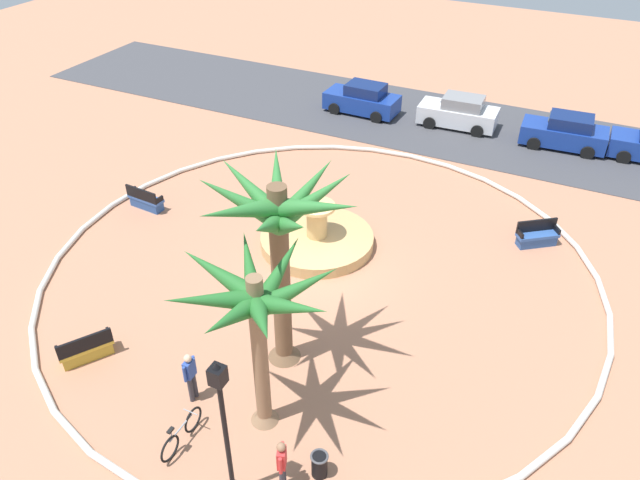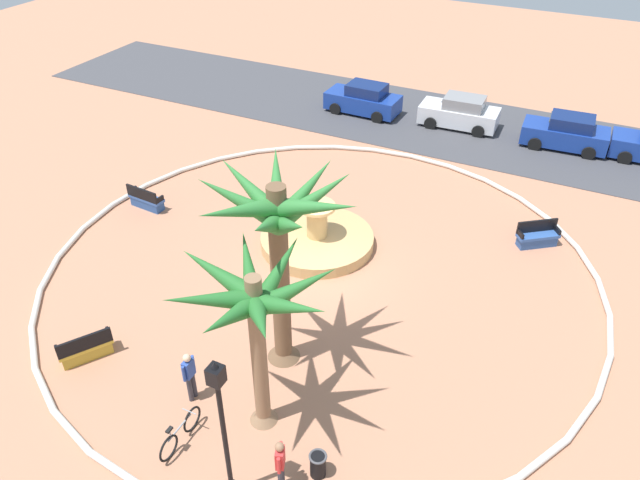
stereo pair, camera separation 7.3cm
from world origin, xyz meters
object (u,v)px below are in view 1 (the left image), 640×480
(bicycle_red_frame, at_px, (182,433))
(bench_east, at_px, (537,237))
(bench_west, at_px, (86,350))
(parked_car_leftmost, at_px, (362,99))
(palm_tree_near_fountain, at_px, (256,308))
(palm_tree_by_curb, at_px, (279,228))
(bench_north, at_px, (146,201))
(person_cyclist_photo, at_px, (190,375))
(trash_bin, at_px, (319,464))
(parked_car_third, at_px, (565,132))
(person_cyclist_helmet, at_px, (282,464))
(fountain, at_px, (317,239))
(parked_car_second, at_px, (459,113))
(lamppost, at_px, (224,422))

(bicycle_red_frame, bearing_deg, bench_east, 63.36)
(bench_west, xyz_separation_m, parked_car_leftmost, (0.23, 20.69, 0.43))
(palm_tree_near_fountain, xyz_separation_m, palm_tree_by_curb, (-0.67, 2.33, 0.63))
(bench_north, relative_size, person_cyclist_photo, 0.97)
(parked_car_leftmost, bearing_deg, trash_bin, -69.79)
(bicycle_red_frame, xyz_separation_m, person_cyclist_photo, (-0.63, 1.36, 0.56))
(bench_east, xyz_separation_m, bicycle_red_frame, (-6.66, -13.27, 0.04))
(bench_east, relative_size, parked_car_third, 0.39)
(bench_west, relative_size, person_cyclist_helmet, 0.95)
(parked_car_leftmost, bearing_deg, person_cyclist_photo, -80.19)
(fountain, bearing_deg, palm_tree_near_fountain, -73.38)
(palm_tree_near_fountain, height_order, parked_car_second, palm_tree_near_fountain)
(lamppost, distance_m, person_cyclist_helmet, 2.05)
(lamppost, bearing_deg, bicycle_red_frame, 162.63)
(palm_tree_near_fountain, xyz_separation_m, parked_car_second, (-0.54, 20.89, -3.28))
(palm_tree_near_fountain, bearing_deg, bench_east, 66.46)
(palm_tree_by_curb, distance_m, parked_car_leftmost, 19.11)
(fountain, height_order, bench_west, fountain)
(person_cyclist_photo, distance_m, parked_car_leftmost, 20.84)
(bench_west, xyz_separation_m, person_cyclist_photo, (3.78, 0.15, 0.60))
(parked_car_leftmost, xyz_separation_m, parked_car_third, (10.50, 0.49, 0.00))
(parked_car_second, xyz_separation_m, parked_car_third, (5.31, -0.07, 0.00))
(person_cyclist_photo, distance_m, parked_car_third, 22.14)
(palm_tree_near_fountain, relative_size, palm_tree_by_curb, 0.83)
(lamppost, bearing_deg, palm_tree_by_curb, 103.32)
(lamppost, relative_size, person_cyclist_helmet, 2.63)
(palm_tree_by_curb, height_order, parked_car_second, palm_tree_by_curb)
(trash_bin, relative_size, bicycle_red_frame, 0.42)
(trash_bin, bearing_deg, palm_tree_by_curb, 130.84)
(bench_west, relative_size, parked_car_second, 0.40)
(bench_west, bearing_deg, bench_north, 117.68)
(bicycle_red_frame, distance_m, parked_car_leftmost, 22.29)
(bench_north, height_order, parked_car_second, parked_car_second)
(palm_tree_by_curb, height_order, parked_car_leftmost, palm_tree_by_curb)
(palm_tree_near_fountain, bearing_deg, person_cyclist_photo, -174.68)
(person_cyclist_helmet, height_order, parked_car_third, person_cyclist_helmet)
(bench_north, bearing_deg, parked_car_leftmost, 72.12)
(lamppost, xyz_separation_m, person_cyclist_helmet, (1.02, 0.63, -1.66))
(trash_bin, bearing_deg, bench_east, 76.29)
(trash_bin, relative_size, person_cyclist_photo, 0.43)
(palm_tree_by_curb, xyz_separation_m, bicycle_red_frame, (-0.89, -3.89, -4.31))
(bench_north, relative_size, parked_car_third, 0.40)
(palm_tree_by_curb, distance_m, bench_west, 7.36)
(palm_tree_near_fountain, bearing_deg, lamppost, -79.62)
(bench_north, xyz_separation_m, parked_car_third, (14.72, 13.58, 0.43))
(fountain, xyz_separation_m, parked_car_third, (7.15, 12.83, 0.50))
(palm_tree_near_fountain, height_order, person_cyclist_photo, palm_tree_near_fountain)
(bench_east, xyz_separation_m, parked_car_leftmost, (-10.84, 8.63, 0.43))
(parked_car_third, bearing_deg, parked_car_leftmost, -177.33)
(person_cyclist_helmet, bearing_deg, bicycle_red_frame, -179.56)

